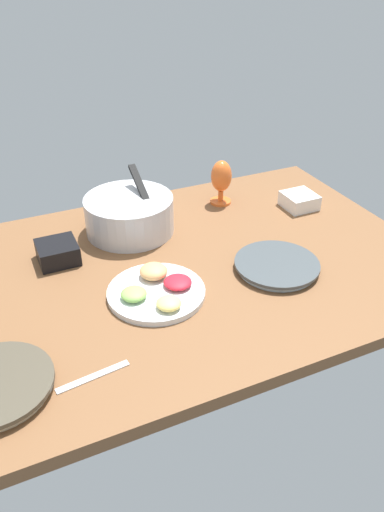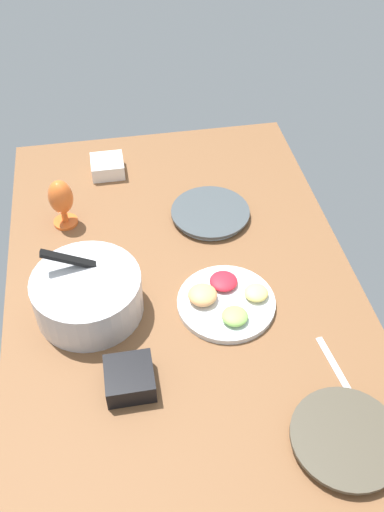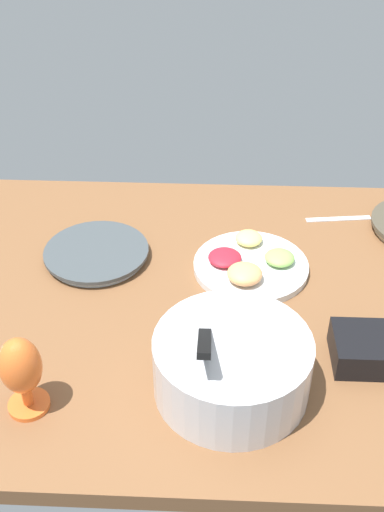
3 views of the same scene
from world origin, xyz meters
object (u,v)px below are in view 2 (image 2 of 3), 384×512
at_px(mixing_bowl, 88,293).
at_px(fruit_platter, 226,300).
at_px(dinner_plate_left, 346,439).
at_px(square_bowl_white, 107,166).
at_px(square_bowl_black, 129,378).
at_px(dinner_plate_right, 210,213).
at_px(hurricane_glass_orange, 61,199).

relative_size(mixing_bowl, fruit_platter, 1.08).
relative_size(dinner_plate_left, mixing_bowl, 0.87).
height_order(dinner_plate_left, fruit_platter, fruit_platter).
bearing_deg(fruit_platter, dinner_plate_left, -157.95).
bearing_deg(mixing_bowl, dinner_plate_left, -131.85).
xyz_separation_m(dinner_plate_left, fruit_platter, (0.46, 0.19, 0.00)).
xyz_separation_m(fruit_platter, square_bowl_white, (0.69, 0.29, 0.01)).
bearing_deg(square_bowl_black, dinner_plate_right, -28.45).
bearing_deg(square_bowl_white, hurricane_glass_orange, 148.11).
xyz_separation_m(mixing_bowl, fruit_platter, (-0.05, -0.38, -0.05)).
xyz_separation_m(dinner_plate_left, hurricane_glass_orange, (0.89, 0.63, 0.09)).
bearing_deg(square_bowl_black, hurricane_glass_orange, 12.98).
height_order(mixing_bowl, square_bowl_white, mixing_bowl).
relative_size(mixing_bowl, hurricane_glass_orange, 1.77).
relative_size(square_bowl_white, square_bowl_black, 0.95).
distance_m(dinner_plate_right, fruit_platter, 0.39).
xyz_separation_m(dinner_plate_right, square_bowl_black, (-0.60, 0.33, 0.02)).
xyz_separation_m(dinner_plate_right, mixing_bowl, (-0.33, 0.41, 0.06)).
relative_size(dinner_plate_right, square_bowl_black, 2.15).
height_order(fruit_platter, square_bowl_white, same).
bearing_deg(hurricane_glass_orange, mixing_bowl, -170.71).
bearing_deg(dinner_plate_right, hurricane_glass_orange, 83.99).
bearing_deg(dinner_plate_right, square_bowl_white, 46.60).
bearing_deg(dinner_plate_right, fruit_platter, 175.22).
bearing_deg(hurricane_glass_orange, square_bowl_white, -31.89).
xyz_separation_m(mixing_bowl, square_bowl_white, (0.64, -0.09, -0.04)).
height_order(dinner_plate_right, mixing_bowl, mixing_bowl).
bearing_deg(hurricane_glass_orange, square_bowl_black, -167.02).
distance_m(hurricane_glass_orange, square_bowl_black, 0.67).
distance_m(dinner_plate_left, dinner_plate_right, 0.86).
xyz_separation_m(dinner_plate_left, square_bowl_white, (1.15, 0.47, 0.02)).
relative_size(dinner_plate_right, hurricane_glass_orange, 1.53).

